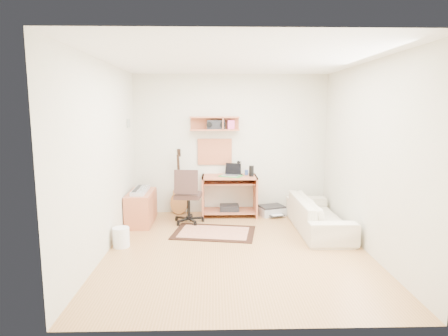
{
  "coord_description": "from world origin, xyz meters",
  "views": [
    {
      "loc": [
        -0.31,
        -5.16,
        1.95
      ],
      "look_at": [
        -0.15,
        1.05,
        1.0
      ],
      "focal_mm": 30.6,
      "sensor_mm": 36.0,
      "label": 1
    }
  ],
  "objects_px": {
    "desk": "(229,196)",
    "printer": "(272,211)",
    "cabinet": "(141,208)",
    "task_chair": "(188,195)",
    "sofa": "(319,209)"
  },
  "relations": [
    {
      "from": "task_chair",
      "to": "printer",
      "type": "height_order",
      "value": "task_chair"
    },
    {
      "from": "task_chair",
      "to": "sofa",
      "type": "height_order",
      "value": "task_chair"
    },
    {
      "from": "desk",
      "to": "cabinet",
      "type": "xyz_separation_m",
      "value": [
        -1.55,
        -0.43,
        -0.1
      ]
    },
    {
      "from": "desk",
      "to": "cabinet",
      "type": "distance_m",
      "value": 1.61
    },
    {
      "from": "task_chair",
      "to": "sofa",
      "type": "xyz_separation_m",
      "value": [
        2.14,
        -0.48,
        -0.13
      ]
    },
    {
      "from": "desk",
      "to": "sofa",
      "type": "distance_m",
      "value": 1.68
    },
    {
      "from": "desk",
      "to": "printer",
      "type": "height_order",
      "value": "desk"
    },
    {
      "from": "desk",
      "to": "printer",
      "type": "bearing_deg",
      "value": 1.08
    },
    {
      "from": "task_chair",
      "to": "printer",
      "type": "bearing_deg",
      "value": 22.98
    },
    {
      "from": "cabinet",
      "to": "printer",
      "type": "height_order",
      "value": "cabinet"
    },
    {
      "from": "task_chair",
      "to": "printer",
      "type": "xyz_separation_m",
      "value": [
        1.52,
        0.44,
        -0.4
      ]
    },
    {
      "from": "desk",
      "to": "printer",
      "type": "distance_m",
      "value": 0.84
    },
    {
      "from": "task_chair",
      "to": "cabinet",
      "type": "xyz_separation_m",
      "value": [
        -0.82,
        -0.0,
        -0.21
      ]
    },
    {
      "from": "cabinet",
      "to": "sofa",
      "type": "distance_m",
      "value": 3.0
    },
    {
      "from": "cabinet",
      "to": "sofa",
      "type": "xyz_separation_m",
      "value": [
        2.96,
        -0.48,
        0.08
      ]
    }
  ]
}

